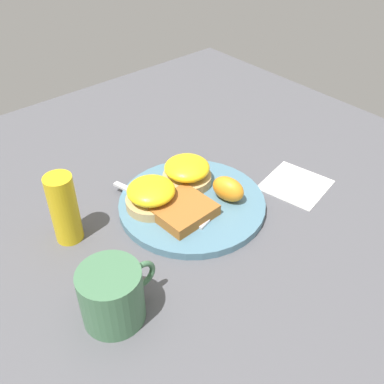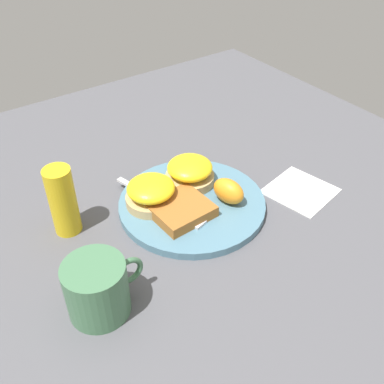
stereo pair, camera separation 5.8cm
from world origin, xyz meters
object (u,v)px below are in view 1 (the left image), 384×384
object	(u,v)px
sandwich_benedict_right	(151,195)
hashbrown_patty	(183,210)
cup	(112,295)
orange_wedge	(228,189)
sandwich_benedict_left	(187,172)
condiment_bottle	(64,209)
fork	(164,206)

from	to	relation	value
sandwich_benedict_right	hashbrown_patty	size ratio (longest dim) A/B	0.95
cup	orange_wedge	bearing A→B (deg)	13.77
sandwich_benedict_left	sandwich_benedict_right	xyz separation A→B (m)	(-0.09, -0.01, 0.00)
condiment_bottle	hashbrown_patty	bearing A→B (deg)	-28.62
hashbrown_patty	condiment_bottle	xyz separation A→B (m)	(-0.16, 0.09, 0.04)
orange_wedge	cup	bearing A→B (deg)	-166.23
fork	hashbrown_patty	bearing A→B (deg)	-73.08
cup	condiment_bottle	xyz separation A→B (m)	(0.03, 0.18, 0.02)
hashbrown_patty	sandwich_benedict_left	bearing A→B (deg)	44.88
sandwich_benedict_right	condiment_bottle	size ratio (longest dim) A/B	0.74
sandwich_benedict_right	cup	world-z (taller)	cup
sandwich_benedict_right	hashbrown_patty	distance (m)	0.06
fork	sandwich_benedict_left	bearing A→B (deg)	20.49
hashbrown_patty	orange_wedge	distance (m)	0.09
sandwich_benedict_left	cup	size ratio (longest dim) A/B	0.79
hashbrown_patty	orange_wedge	size ratio (longest dim) A/B	1.56
cup	sandwich_benedict_right	bearing A→B (deg)	39.86
hashbrown_patty	cup	world-z (taller)	cup
sandwich_benedict_left	fork	xyz separation A→B (m)	(-0.08, -0.03, -0.02)
hashbrown_patty	fork	distance (m)	0.04
hashbrown_patty	condiment_bottle	distance (m)	0.19
sandwich_benedict_left	hashbrown_patty	world-z (taller)	sandwich_benedict_left
sandwich_benedict_right	hashbrown_patty	world-z (taller)	sandwich_benedict_right
orange_wedge	condiment_bottle	size ratio (longest dim) A/B	0.50
cup	condiment_bottle	size ratio (longest dim) A/B	0.94
hashbrown_patty	condiment_bottle	size ratio (longest dim) A/B	0.77
sandwich_benedict_right	fork	size ratio (longest dim) A/B	0.45
orange_wedge	condiment_bottle	xyz separation A→B (m)	(-0.25, 0.11, 0.02)
orange_wedge	cup	distance (m)	0.29
sandwich_benedict_left	orange_wedge	size ratio (longest dim) A/B	1.49
orange_wedge	cup	world-z (taller)	cup
hashbrown_patty	fork	world-z (taller)	hashbrown_patty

